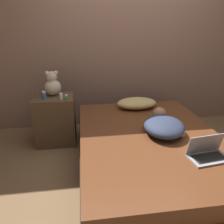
# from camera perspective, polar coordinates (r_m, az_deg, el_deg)

# --- Properties ---
(ground_plane) EXTENTS (12.00, 12.00, 0.00)m
(ground_plane) POSITION_cam_1_polar(r_m,az_deg,el_deg) (2.63, 9.26, -14.26)
(ground_plane) COLOR brown
(wall_back) EXTENTS (8.00, 0.06, 2.60)m
(wall_back) POSITION_cam_1_polar(r_m,az_deg,el_deg) (3.40, 4.09, 18.03)
(wall_back) COLOR #846656
(wall_back) RESTS_ON ground_plane
(bed) EXTENTS (1.52, 2.07, 0.44)m
(bed) POSITION_cam_1_polar(r_m,az_deg,el_deg) (2.51, 9.57, -10.29)
(bed) COLOR #2D2319
(bed) RESTS_ON ground_plane
(nightstand) EXTENTS (0.52, 0.42, 0.66)m
(nightstand) POSITION_cam_1_polar(r_m,az_deg,el_deg) (3.06, -14.53, -2.00)
(nightstand) COLOR brown
(nightstand) RESTS_ON ground_plane
(pillow) EXTENTS (0.55, 0.34, 0.14)m
(pillow) POSITION_cam_1_polar(r_m,az_deg,el_deg) (3.07, 6.47, 2.32)
(pillow) COLOR tan
(pillow) RESTS_ON bed
(person_lying) EXTENTS (0.52, 0.71, 0.17)m
(person_lying) POSITION_cam_1_polar(r_m,az_deg,el_deg) (2.46, 13.33, -3.26)
(person_lying) COLOR #2D3851
(person_lying) RESTS_ON bed
(laptop) EXTENTS (0.38, 0.24, 0.21)m
(laptop) POSITION_cam_1_polar(r_m,az_deg,el_deg) (2.15, 23.68, -9.72)
(laptop) COLOR #9E9EA3
(laptop) RESTS_ON bed
(teddy_bear) EXTENTS (0.21, 0.21, 0.32)m
(teddy_bear) POSITION_cam_1_polar(r_m,az_deg,el_deg) (2.98, -15.26, 6.90)
(teddy_bear) COLOR beige
(teddy_bear) RESTS_ON nightstand
(bottle_blue) EXTENTS (0.05, 0.05, 0.10)m
(bottle_blue) POSITION_cam_1_polar(r_m,az_deg,el_deg) (2.89, -17.30, 4.26)
(bottle_blue) COLOR #3866B2
(bottle_blue) RESTS_ON nightstand
(bottle_green) EXTENTS (0.04, 0.04, 0.06)m
(bottle_green) POSITION_cam_1_polar(r_m,az_deg,el_deg) (2.79, -11.85, 3.80)
(bottle_green) COLOR #3D8E4C
(bottle_green) RESTS_ON nightstand
(bottle_white) EXTENTS (0.04, 0.04, 0.08)m
(bottle_white) POSITION_cam_1_polar(r_m,az_deg,el_deg) (2.81, -13.12, 3.99)
(bottle_white) COLOR white
(bottle_white) RESTS_ON nightstand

